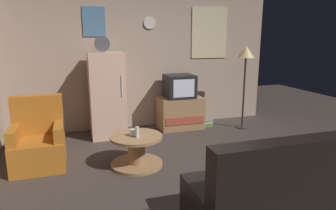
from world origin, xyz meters
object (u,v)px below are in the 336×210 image
(fridge, at_px, (107,95))
(mug_ceramic_white, at_px, (133,133))
(wine_glass, at_px, (137,132))
(armchair, at_px, (39,142))
(coffee_table, at_px, (137,150))
(book_stack, at_px, (207,123))
(tv_stand, at_px, (180,113))
(crt_tv, at_px, (179,86))
(couch, at_px, (280,191))
(standing_lamp, at_px, (246,58))

(fridge, xyz_separation_m, mug_ceramic_white, (0.18, -1.42, -0.27))
(wine_glass, distance_m, armchair, 1.38)
(coffee_table, xyz_separation_m, armchair, (-1.29, 0.40, 0.12))
(book_stack, bearing_deg, tv_stand, 174.63)
(crt_tv, distance_m, armchair, 2.72)
(wine_glass, bearing_deg, mug_ceramic_white, 114.45)
(couch, bearing_deg, coffee_table, 121.84)
(tv_stand, distance_m, mug_ceramic_white, 1.93)
(standing_lamp, relative_size, armchair, 1.66)
(couch, bearing_deg, fridge, 112.24)
(wine_glass, bearing_deg, crt_tv, 53.52)
(mug_ceramic_white, bearing_deg, wine_glass, -65.55)
(tv_stand, xyz_separation_m, crt_tv, (-0.02, -0.00, 0.52))
(standing_lamp, relative_size, couch, 0.94)
(book_stack, bearing_deg, wine_glass, -138.88)
(armchair, bearing_deg, mug_ceramic_white, -17.73)
(coffee_table, bearing_deg, book_stack, 39.64)
(tv_stand, distance_m, standing_lamp, 1.62)
(wine_glass, relative_size, book_stack, 0.70)
(fridge, relative_size, crt_tv, 3.28)
(coffee_table, xyz_separation_m, book_stack, (1.74, 1.44, -0.15))
(tv_stand, bearing_deg, wine_glass, -127.01)
(crt_tv, height_order, coffee_table, crt_tv)
(coffee_table, xyz_separation_m, couch, (1.05, -1.69, 0.09))
(crt_tv, xyz_separation_m, book_stack, (0.58, -0.05, -0.76))
(crt_tv, xyz_separation_m, wine_glass, (-1.16, -1.57, -0.32))
(tv_stand, height_order, couch, couch)
(standing_lamp, distance_m, wine_glass, 2.78)
(standing_lamp, relative_size, mug_ceramic_white, 17.67)
(tv_stand, bearing_deg, fridge, -177.22)
(couch, xyz_separation_m, book_stack, (0.69, 3.13, -0.25))
(standing_lamp, xyz_separation_m, armchair, (-3.64, -0.73, -1.02))
(crt_tv, relative_size, book_stack, 2.50)
(fridge, xyz_separation_m, wine_glass, (0.22, -1.50, -0.24))
(crt_tv, bearing_deg, coffee_table, -127.85)
(crt_tv, xyz_separation_m, couch, (-0.11, -3.18, -0.52))
(fridge, bearing_deg, standing_lamp, -6.46)
(coffee_table, xyz_separation_m, mug_ceramic_white, (-0.04, 0.01, 0.26))
(tv_stand, bearing_deg, couch, -92.35)
(crt_tv, bearing_deg, mug_ceramic_white, -128.93)
(armchair, height_order, book_stack, armchair)
(standing_lamp, height_order, mug_ceramic_white, standing_lamp)
(coffee_table, relative_size, mug_ceramic_white, 8.00)
(crt_tv, xyz_separation_m, mug_ceramic_white, (-1.20, -1.49, -0.35))
(mug_ceramic_white, xyz_separation_m, book_stack, (1.78, 1.43, -0.41))
(tv_stand, height_order, armchair, armchair)
(fridge, height_order, standing_lamp, fridge)
(tv_stand, relative_size, crt_tv, 1.56)
(tv_stand, relative_size, coffee_table, 1.17)
(tv_stand, height_order, wine_glass, tv_stand)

